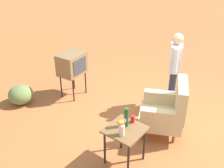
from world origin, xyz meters
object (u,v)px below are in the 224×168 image
(side_table, at_px, (125,134))
(person_standing, at_px, (174,67))
(tv_on_stand, at_px, (72,64))
(flower_vase, at_px, (122,127))
(soda_can_red, at_px, (133,119))
(armchair, at_px, (167,110))
(bottle_wine_green, at_px, (126,117))

(side_table, xyz_separation_m, person_standing, (-1.93, -0.15, 0.38))
(tv_on_stand, bearing_deg, flower_vase, 62.16)
(soda_can_red, bearing_deg, armchair, 168.42)
(armchair, xyz_separation_m, person_standing, (-0.86, -0.32, 0.44))
(soda_can_red, height_order, flower_vase, flower_vase)
(side_table, distance_m, flower_vase, 0.29)
(bottle_wine_green, bearing_deg, side_table, 25.33)
(person_standing, xyz_separation_m, bottle_wine_green, (1.86, 0.12, -0.12))
(soda_can_red, relative_size, flower_vase, 0.46)
(tv_on_stand, relative_size, bottle_wine_green, 3.22)
(tv_on_stand, distance_m, soda_can_red, 2.29)
(side_table, xyz_separation_m, flower_vase, (0.14, 0.03, 0.25))
(armchair, height_order, side_table, armchair)
(person_standing, bearing_deg, tv_on_stand, -65.25)
(armchair, bearing_deg, side_table, -9.04)
(side_table, relative_size, bottle_wine_green, 2.05)
(soda_can_red, height_order, bottle_wine_green, bottle_wine_green)
(person_standing, xyz_separation_m, flower_vase, (2.07, 0.19, -0.13))
(side_table, height_order, soda_can_red, soda_can_red)
(side_table, height_order, flower_vase, flower_vase)
(tv_on_stand, relative_size, soda_can_red, 8.44)
(armchair, xyz_separation_m, bottle_wine_green, (0.99, -0.21, 0.32))
(bottle_wine_green, height_order, flower_vase, bottle_wine_green)
(tv_on_stand, xyz_separation_m, person_standing, (-0.92, 2.00, 0.16))
(person_standing, bearing_deg, bottle_wine_green, 3.59)
(tv_on_stand, height_order, bottle_wine_green, tv_on_stand)
(soda_can_red, relative_size, bottle_wine_green, 0.38)
(tv_on_stand, relative_size, flower_vase, 3.89)
(armchair, height_order, soda_can_red, armchair)
(person_standing, relative_size, soda_can_red, 13.44)
(side_table, distance_m, bottle_wine_green, 0.27)
(person_standing, bearing_deg, soda_can_red, 4.85)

